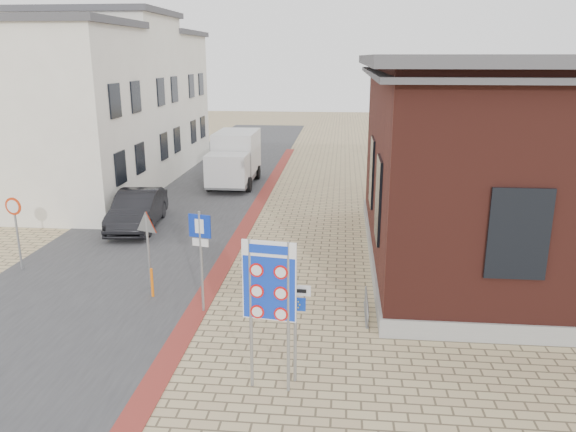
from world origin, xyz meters
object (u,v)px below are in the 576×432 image
at_px(parking_sign, 201,243).
at_px(bollard, 152,283).
at_px(box_truck, 235,158).
at_px(essen_sign, 295,315).
at_px(sedan, 137,210).
at_px(border_sign, 269,284).

xyz_separation_m(parking_sign, bollard, (-1.70, 0.80, -1.54)).
relative_size(box_truck, essen_sign, 2.26).
distance_m(parking_sign, bollard, 2.43).
relative_size(sedan, bollard, 5.19).
bearing_deg(border_sign, bollard, 140.85).
xyz_separation_m(sedan, bollard, (2.85, -6.68, -0.31)).
distance_m(border_sign, bollard, 6.18).
relative_size(parking_sign, bollard, 3.24).
bearing_deg(bollard, border_sign, -47.07).
bearing_deg(border_sign, sedan, 129.88).
xyz_separation_m(sedan, parking_sign, (4.55, -7.48, 1.22)).
bearing_deg(box_truck, essen_sign, -75.68).
bearing_deg(sedan, border_sign, -64.40).
height_order(sedan, border_sign, border_sign).
xyz_separation_m(essen_sign, bollard, (-4.50, 3.97, -1.12)).
relative_size(border_sign, parking_sign, 1.15).
bearing_deg(bollard, parking_sign, -25.20).
relative_size(border_sign, bollard, 3.72).
xyz_separation_m(border_sign, bollard, (-4.00, 4.30, -1.93)).
xyz_separation_m(box_truck, border_sign, (4.41, -19.30, 0.93)).
bearing_deg(parking_sign, sedan, 134.60).
xyz_separation_m(border_sign, essen_sign, (0.50, 0.33, -0.81)).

